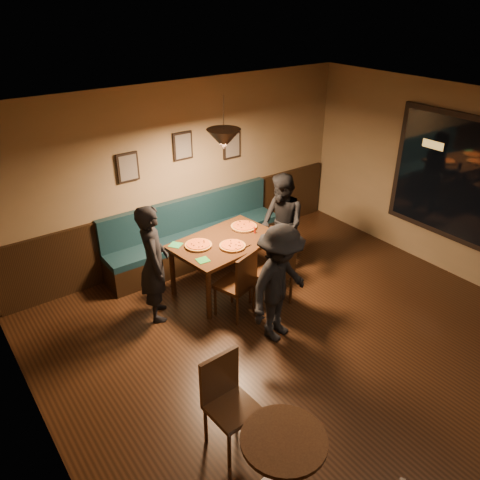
% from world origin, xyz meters
% --- Properties ---
extents(floor, '(7.00, 7.00, 0.00)m').
position_xyz_m(floor, '(0.00, 0.00, 0.00)').
color(floor, black).
rests_on(floor, ground).
extents(ceiling, '(7.00, 7.00, 0.00)m').
position_xyz_m(ceiling, '(0.00, 0.00, 2.80)').
color(ceiling, silver).
rests_on(ceiling, ground).
extents(wall_back, '(6.00, 0.00, 6.00)m').
position_xyz_m(wall_back, '(0.00, 3.50, 1.40)').
color(wall_back, '#8C704F').
rests_on(wall_back, ground).
extents(wall_left, '(0.00, 7.00, 7.00)m').
position_xyz_m(wall_left, '(-3.00, 0.00, 1.40)').
color(wall_left, '#8C704F').
rests_on(wall_left, ground).
extents(wainscot, '(5.88, 0.06, 1.00)m').
position_xyz_m(wainscot, '(0.00, 3.47, 0.50)').
color(wainscot, black).
rests_on(wainscot, ground).
extents(booth_bench, '(3.00, 0.60, 1.00)m').
position_xyz_m(booth_bench, '(0.00, 3.20, 0.50)').
color(booth_bench, '#0F232D').
rests_on(booth_bench, ground).
extents(window_frame, '(0.06, 2.56, 1.86)m').
position_xyz_m(window_frame, '(2.96, 0.50, 1.50)').
color(window_frame, black).
rests_on(window_frame, wall_right).
extents(window_glass, '(0.00, 2.40, 2.40)m').
position_xyz_m(window_glass, '(2.93, 0.50, 1.50)').
color(window_glass, black).
rests_on(window_glass, wall_right).
extents(picture_left, '(0.32, 0.04, 0.42)m').
position_xyz_m(picture_left, '(-0.90, 3.47, 1.70)').
color(picture_left, black).
rests_on(picture_left, wall_back).
extents(picture_center, '(0.32, 0.04, 0.42)m').
position_xyz_m(picture_center, '(0.00, 3.47, 1.85)').
color(picture_center, black).
rests_on(picture_center, wall_back).
extents(picture_right, '(0.32, 0.04, 0.42)m').
position_xyz_m(picture_right, '(0.90, 3.47, 1.70)').
color(picture_right, black).
rests_on(picture_right, wall_back).
extents(pendant_lamp, '(0.44, 0.44, 0.25)m').
position_xyz_m(pendant_lamp, '(-0.08, 2.25, 2.25)').
color(pendant_lamp, black).
rests_on(pendant_lamp, ceiling).
extents(dining_table, '(1.59, 1.13, 0.79)m').
position_xyz_m(dining_table, '(-0.08, 2.25, 0.40)').
color(dining_table, black).
rests_on(dining_table, floor).
extents(chair_near_left, '(0.54, 0.54, 0.98)m').
position_xyz_m(chair_near_left, '(-0.34, 1.67, 0.49)').
color(chair_near_left, black).
rests_on(chair_near_left, floor).
extents(chair_near_right, '(0.52, 0.52, 1.06)m').
position_xyz_m(chair_near_right, '(0.20, 1.56, 0.53)').
color(chair_near_right, black).
rests_on(chair_near_right, floor).
extents(diner_left, '(0.58, 0.69, 1.62)m').
position_xyz_m(diner_left, '(-1.20, 2.26, 0.81)').
color(diner_left, black).
rests_on(diner_left, floor).
extents(diner_right, '(0.73, 0.86, 1.56)m').
position_xyz_m(diner_right, '(0.93, 2.21, 0.78)').
color(diner_right, black).
rests_on(diner_right, floor).
extents(diner_front, '(1.12, 0.83, 1.55)m').
position_xyz_m(diner_front, '(-0.17, 0.97, 0.78)').
color(diner_front, black).
rests_on(diner_front, floor).
extents(pizza_a, '(0.42, 0.42, 0.04)m').
position_xyz_m(pizza_a, '(-0.48, 2.33, 0.81)').
color(pizza_a, orange).
rests_on(pizza_a, dining_table).
extents(pizza_b, '(0.39, 0.39, 0.04)m').
position_xyz_m(pizza_b, '(-0.11, 2.04, 0.81)').
color(pizza_b, '#C95D25').
rests_on(pizza_b, dining_table).
extents(pizza_c, '(0.42, 0.42, 0.04)m').
position_xyz_m(pizza_c, '(0.37, 2.42, 0.82)').
color(pizza_c, gold).
rests_on(pizza_c, dining_table).
extents(soda_glass, '(0.08, 0.08, 0.14)m').
position_xyz_m(soda_glass, '(0.55, 2.00, 0.86)').
color(soda_glass, black).
rests_on(soda_glass, dining_table).
extents(tabasco_bottle, '(0.03, 0.03, 0.11)m').
position_xyz_m(tabasco_bottle, '(0.39, 2.19, 0.85)').
color(tabasco_bottle, '#900F04').
rests_on(tabasco_bottle, dining_table).
extents(napkin_a, '(0.23, 0.23, 0.01)m').
position_xyz_m(napkin_a, '(-0.71, 2.55, 0.80)').
color(napkin_a, '#217C3F').
rests_on(napkin_a, dining_table).
extents(napkin_b, '(0.17, 0.17, 0.01)m').
position_xyz_m(napkin_b, '(-0.63, 1.97, 0.80)').
color(napkin_b, '#1F7529').
rests_on(napkin_b, dining_table).
extents(cutlery_set, '(0.21, 0.05, 0.00)m').
position_xyz_m(cutlery_set, '(-0.06, 1.92, 0.80)').
color(cutlery_set, silver).
rests_on(cutlery_set, dining_table).
extents(cafe_table, '(0.92, 0.92, 0.75)m').
position_xyz_m(cafe_table, '(-1.58, -0.75, 0.38)').
color(cafe_table, black).
rests_on(cafe_table, floor).
extents(cafe_chair_far, '(0.45, 0.45, 0.98)m').
position_xyz_m(cafe_chair_far, '(-1.58, -0.04, 0.49)').
color(cafe_chair_far, black).
rests_on(cafe_chair_far, floor).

